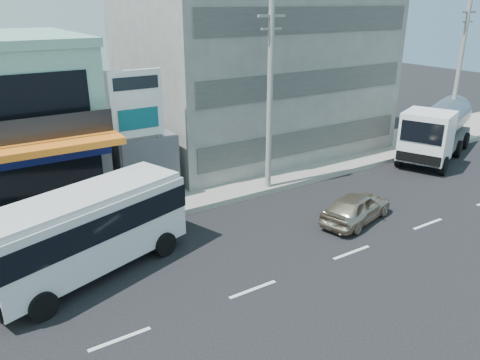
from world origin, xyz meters
The scene contains 11 objects.
ground centered at (0.00, 0.00, 0.00)m, with size 120.00×120.00×0.00m, color black.
sidewalk centered at (5.00, 9.50, 0.15)m, with size 70.00×5.00×0.30m, color gray.
concrete_building centered at (10.00, 15.00, 7.00)m, with size 16.00×12.00×14.00m, color gray.
gap_structure centered at (0.00, 12.00, 1.75)m, with size 3.00×6.00×3.50m, color #4D4C52.
satellite_dish centered at (0.00, 11.00, 3.58)m, with size 1.50×1.50×0.15m, color slate.
billboard centered at (-0.50, 9.20, 4.93)m, with size 2.60×0.18×6.90m.
utility_pole_near centered at (6.00, 7.40, 5.15)m, with size 1.60×0.30×10.00m.
utility_pole_far centered at (22.00, 7.40, 5.15)m, with size 1.60×0.30×10.00m.
minibus centered at (-4.61, 4.35, 1.97)m, with size 8.30×4.91×3.31m.
sedan centered at (7.33, 2.08, 0.74)m, with size 1.74×4.32×1.47m, color #C2AF94.
tanker_truck centered at (19.05, 6.35, 1.94)m, with size 9.47×5.95×3.61m.
Camera 1 is at (-8.22, -11.98, 9.84)m, focal length 35.00 mm.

